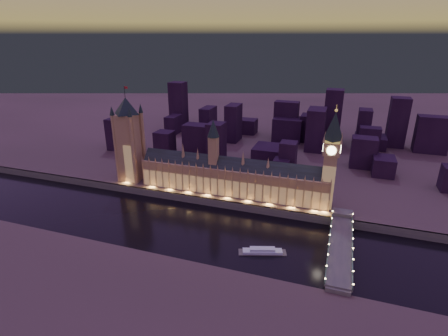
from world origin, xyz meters
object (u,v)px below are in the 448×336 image
(palace_of_westminster, at_px, (231,177))
(victoria_tower, at_px, (129,135))
(westminster_bridge, at_px, (340,247))
(river_boat, at_px, (262,251))
(elizabeth_tower, at_px, (331,153))

(palace_of_westminster, bearing_deg, victoria_tower, 179.92)
(palace_of_westminster, height_order, victoria_tower, victoria_tower)
(palace_of_westminster, height_order, westminster_bridge, palace_of_westminster)
(victoria_tower, height_order, river_boat, victoria_tower)
(palace_of_westminster, relative_size, river_boat, 5.11)
(palace_of_westminster, bearing_deg, river_boat, -57.33)
(palace_of_westminster, xyz_separation_m, river_boat, (54.65, -85.24, -24.81))
(palace_of_westminster, relative_size, victoria_tower, 1.89)
(palace_of_westminster, xyz_separation_m, elizabeth_tower, (97.79, 0.17, 37.21))
(palace_of_westminster, height_order, elizabeth_tower, elizabeth_tower)
(palace_of_westminster, xyz_separation_m, victoria_tower, (-120.21, 0.16, 34.21))
(victoria_tower, bearing_deg, westminster_bridge, -15.60)
(westminster_bridge, bearing_deg, palace_of_westminster, 150.21)
(victoria_tower, distance_m, elizabeth_tower, 218.02)
(victoria_tower, relative_size, elizabeth_tower, 1.07)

